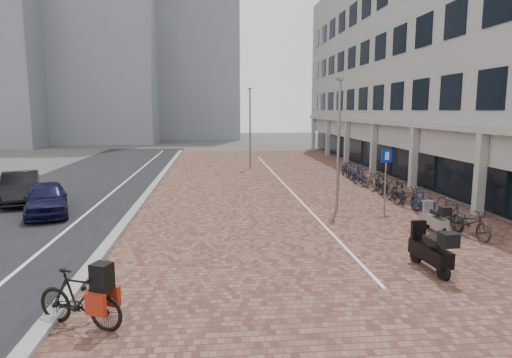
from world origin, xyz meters
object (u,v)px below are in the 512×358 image
Objects in this scene: car_navy at (46,199)px; parking_sign at (386,170)px; car_dark at (20,187)px; scooter_front at (435,218)px; scooter_mid at (430,249)px; hero_bike at (80,298)px.

parking_sign reaches higher than car_navy.
car_navy is 0.92× the size of car_dark.
scooter_mid reaches higher than scooter_front.
hero_bike is at bearing -85.50° from car_navy.
car_navy is at bearing 46.66° from hero_bike.
car_dark is at bearing 157.10° from scooter_front.
hero_bike is 1.09× the size of scooter_mid.
hero_bike is at bearing -155.01° from parking_sign.
car_navy is at bearing 143.63° from scooter_mid.
parking_sign is (9.71, 9.14, 1.17)m from hero_bike.
hero_bike is 1.29× the size of scooter_front.
car_navy is at bearing 158.53° from parking_sign.
scooter_front is (10.20, 5.83, -0.08)m from hero_bike.
scooter_mid is at bearing -120.29° from parking_sign.
scooter_front is at bearing -36.18° from hero_bike.
car_dark is 14.00m from hero_bike.
scooter_front is 0.84× the size of scooter_mid.
car_navy is at bearing 163.51° from scooter_front.
car_dark is at bearing 139.88° from scooter_mid.
parking_sign reaches higher than car_dark.
car_dark is 1.63× the size of parking_sign.
scooter_front is 3.57m from parking_sign.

